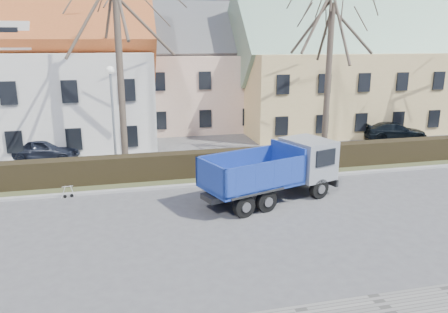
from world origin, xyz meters
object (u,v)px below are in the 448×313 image
object	(u,v)px
streetlight	(114,123)
cart_frame	(63,192)
parked_car_a	(44,149)
parked_car_b	(395,131)
dump_truck	(267,173)

from	to	relation	value
streetlight	cart_frame	bearing A→B (deg)	-131.29
parked_car_a	parked_car_b	xyz separation A→B (m)	(23.56, -0.00, -0.07)
cart_frame	parked_car_b	bearing A→B (deg)	17.92
dump_truck	parked_car_a	xyz separation A→B (m)	(-10.63, 9.50, -0.60)
cart_frame	parked_car_a	bearing A→B (deg)	104.43
parked_car_a	cart_frame	bearing A→B (deg)	-150.50
streetlight	parked_car_a	distance (m)	6.41
cart_frame	parked_car_a	distance (m)	7.27
streetlight	parked_car_b	world-z (taller)	streetlight
streetlight	parked_car_b	distance (m)	19.99
cart_frame	parked_car_b	world-z (taller)	parked_car_b
streetlight	parked_car_b	xyz separation A→B (m)	(19.38, 4.34, -2.26)
streetlight	parked_car_a	xyz separation A→B (m)	(-4.17, 4.35, -2.19)
cart_frame	parked_car_b	distance (m)	22.86
parked_car_a	parked_car_b	size ratio (longest dim) A/B	0.95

